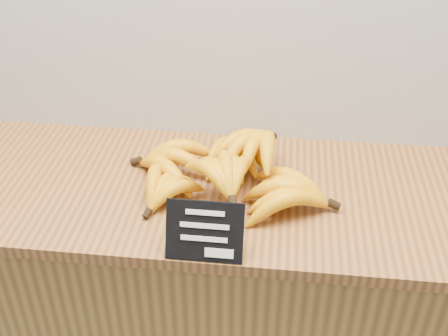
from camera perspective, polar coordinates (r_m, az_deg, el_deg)
counter at (r=1.70m, az=0.20°, el=-15.08°), size 1.51×0.50×0.90m
counter_top at (r=1.38m, az=0.24°, el=-2.43°), size 1.42×0.54×0.03m
chalkboard_sign at (r=1.15m, az=-1.99°, el=-6.47°), size 0.16×0.06×0.12m
banana_pile at (r=1.35m, az=0.38°, el=-0.06°), size 0.51×0.41×0.12m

